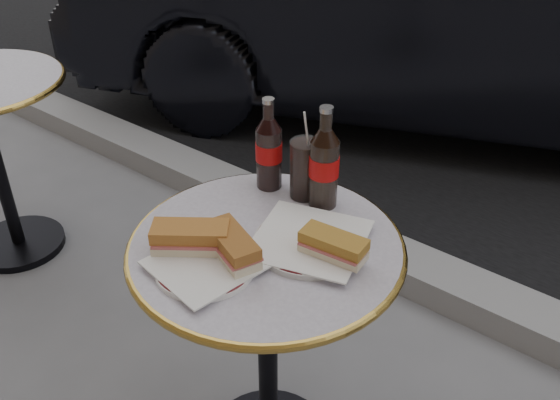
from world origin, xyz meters
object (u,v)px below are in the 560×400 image
Objects in this scene: cola_bottle_left at (269,144)px; cola_bottle_right at (324,158)px; plate_left at (205,267)px; bistro_table at (268,358)px; plate_right at (309,242)px; cola_glass at (305,169)px.

cola_bottle_right is (0.15, 0.01, 0.01)m from cola_bottle_left.
cola_bottle_right is (0.05, 0.35, 0.12)m from plate_left.
bistro_table is 3.47× the size of plate_left.
cola_glass reaches higher than plate_right.
cola_bottle_right is at bearing 114.83° from plate_right.
bistro_table is at bearing -52.80° from cola_bottle_left.
bistro_table is 2.96× the size of plate_right.
bistro_table is 0.39m from plate_right.
bistro_table is 2.85× the size of cola_bottle_right.
cola_bottle_right is 1.70× the size of cola_glass.
bistro_table is 0.54m from cola_bottle_left.
cola_bottle_left is 0.16m from cola_bottle_right.
cola_glass is (-0.01, 0.36, 0.07)m from plate_left.
bistro_table is at bearing -76.93° from cola_glass.
cola_glass reaches higher than plate_left.
cola_glass is (-0.06, 0.00, -0.05)m from cola_bottle_right.
plate_left is at bearing -121.06° from plate_right.
cola_glass is (-0.13, 0.15, 0.07)m from plate_right.
plate_left is 0.24m from plate_right.
bistro_table is at bearing -92.60° from cola_bottle_right.
cola_glass is (0.10, 0.02, -0.04)m from cola_bottle_left.
cola_bottle_left is 0.11m from cola_glass.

